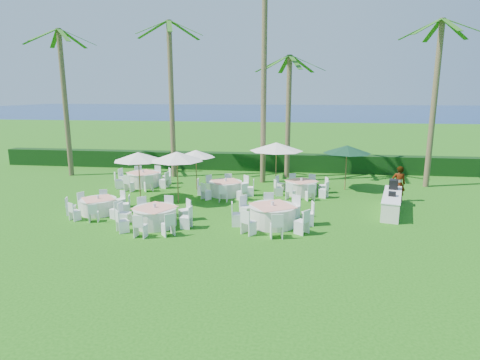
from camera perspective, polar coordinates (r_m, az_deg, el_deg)
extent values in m
plane|color=#1A580F|center=(17.29, -7.61, -5.87)|extent=(120.00, 120.00, 0.00)
cube|color=black|center=(28.58, -1.27, 2.70)|extent=(34.00, 1.00, 1.20)
plane|color=navy|center=(118.03, 5.78, 9.62)|extent=(260.00, 260.00, 0.00)
cylinder|color=silver|center=(19.25, -19.45, -3.57)|extent=(1.52, 1.52, 0.66)
cylinder|color=silver|center=(19.17, -19.52, -2.59)|extent=(1.59, 1.59, 0.03)
cube|color=#FF9F82|center=(19.16, -19.53, -2.52)|extent=(1.73, 1.73, 0.01)
cylinder|color=silver|center=(19.14, -19.55, -2.27)|extent=(0.11, 0.11, 0.14)
cube|color=white|center=(19.05, -15.94, -3.29)|extent=(0.46, 0.46, 0.79)
cube|color=white|center=(19.91, -16.67, -2.67)|extent=(0.50, 0.50, 0.79)
cube|color=white|center=(20.37, -18.90, -2.49)|extent=(0.46, 0.46, 0.79)
cube|color=white|center=(20.20, -21.41, -2.80)|extent=(0.50, 0.50, 0.79)
cube|color=white|center=(19.49, -22.91, -3.46)|extent=(0.46, 0.46, 0.79)
cube|color=white|center=(18.62, -22.46, -4.13)|extent=(0.50, 0.50, 0.79)
cube|color=white|center=(18.11, -20.10, -4.38)|extent=(0.46, 0.46, 0.79)
cube|color=white|center=(18.30, -17.32, -4.02)|extent=(0.50, 0.50, 0.79)
cylinder|color=silver|center=(16.86, -11.99, -5.18)|extent=(1.72, 1.72, 0.75)
cylinder|color=silver|center=(16.75, -12.05, -3.93)|extent=(1.79, 1.79, 0.03)
cube|color=#FF9F82|center=(16.75, -12.05, -3.85)|extent=(1.86, 1.86, 0.01)
cylinder|color=silver|center=(16.72, -12.06, -3.57)|extent=(0.12, 0.12, 0.16)
cube|color=white|center=(17.34, -7.85, -4.28)|extent=(0.59, 0.59, 0.90)
cube|color=white|center=(18.02, -10.28, -3.72)|extent=(0.45, 0.45, 0.90)
cube|color=white|center=(18.05, -13.56, -3.84)|extent=(0.59, 0.59, 0.90)
cube|color=white|center=(17.42, -16.06, -4.58)|extent=(0.45, 0.45, 0.90)
cube|color=white|center=(16.44, -16.39, -5.61)|extent=(0.59, 0.59, 0.90)
cube|color=white|center=(15.68, -13.98, -6.33)|extent=(0.45, 0.45, 0.90)
cube|color=white|center=(15.65, -10.20, -6.20)|extent=(0.59, 0.59, 0.90)
cube|color=white|center=(16.35, -7.67, -5.29)|extent=(0.45, 0.45, 0.90)
cylinder|color=silver|center=(16.61, 4.63, -5.10)|extent=(1.87, 1.87, 0.81)
cylinder|color=silver|center=(16.49, 4.66, -3.72)|extent=(1.95, 1.95, 0.03)
cube|color=#FF9F82|center=(16.49, 4.66, -3.63)|extent=(2.08, 2.08, 0.01)
cylinder|color=silver|center=(16.46, 4.67, -3.35)|extent=(0.13, 0.13, 0.17)
cube|color=white|center=(16.81, 9.61, -4.74)|extent=(0.52, 0.52, 0.97)
cube|color=white|center=(17.70, 7.61, -3.79)|extent=(0.63, 0.63, 0.97)
cube|color=white|center=(17.98, 4.15, -3.46)|extent=(0.52, 0.52, 0.97)
cube|color=white|center=(17.50, 0.91, -3.88)|extent=(0.63, 0.63, 0.97)
cube|color=white|center=(16.50, -0.43, -4.88)|extent=(0.52, 0.52, 0.97)
cube|color=white|center=(15.53, 1.23, -5.99)|extent=(0.63, 0.63, 0.97)
cube|color=white|center=(15.21, 5.22, -6.44)|extent=(0.52, 0.52, 0.97)
cube|color=white|center=(15.76, 8.79, -5.86)|extent=(0.63, 0.63, 0.97)
cylinder|color=silver|center=(24.16, -13.57, 0.07)|extent=(1.79, 1.79, 0.78)
cylinder|color=silver|center=(24.08, -13.62, 1.00)|extent=(1.86, 1.86, 0.03)
cube|color=#FF9F82|center=(24.08, -13.62, 1.05)|extent=(2.01, 2.01, 0.01)
cylinder|color=silver|center=(24.06, -13.63, 1.25)|extent=(0.12, 0.12, 0.17)
cube|color=white|center=(24.44, -10.37, 0.54)|extent=(0.60, 0.60, 0.93)
cube|color=white|center=(25.29, -11.82, 0.87)|extent=(0.52, 0.52, 0.93)
cube|color=white|center=(25.49, -14.18, 0.85)|extent=(0.60, 0.60, 0.93)
cube|color=white|center=(24.95, -16.24, 0.48)|extent=(0.52, 0.52, 0.93)
cube|color=white|center=(23.94, -16.86, -0.04)|extent=(0.60, 0.60, 0.93)
cube|color=white|center=(23.03, -15.51, -0.43)|extent=(0.52, 0.52, 0.93)
cube|color=white|center=(22.81, -12.90, -0.41)|extent=(0.60, 0.60, 0.93)
cube|color=white|center=(23.40, -10.74, 0.00)|extent=(0.52, 0.52, 0.93)
cylinder|color=silver|center=(21.40, -2.04, -1.22)|extent=(1.67, 1.67, 0.72)
cylinder|color=silver|center=(21.31, -2.05, -0.25)|extent=(1.74, 1.74, 0.03)
cube|color=#FF9F82|center=(21.31, -2.05, -0.18)|extent=(1.81, 1.81, 0.01)
cylinder|color=silver|center=(21.29, -2.05, 0.04)|extent=(0.12, 0.12, 0.15)
cube|color=white|center=(21.30, 1.45, -1.08)|extent=(0.44, 0.44, 0.87)
cube|color=white|center=(22.21, 0.56, -0.52)|extent=(0.57, 0.57, 0.87)
cube|color=white|center=(22.65, -1.72, -0.27)|extent=(0.44, 0.44, 0.87)
cube|color=white|center=(22.38, -4.17, -0.45)|extent=(0.57, 0.57, 0.87)
cube|color=white|center=(21.55, -5.50, -0.98)|extent=(0.44, 0.44, 0.87)
cube|color=white|center=(20.60, -4.85, -1.58)|extent=(0.57, 0.57, 0.87)
cube|color=white|center=(20.12, -2.41, -1.89)|extent=(0.44, 0.44, 0.87)
cube|color=white|center=(20.42, 0.28, -1.66)|extent=(0.57, 0.57, 0.87)
cylinder|color=silver|center=(21.81, 8.69, -1.11)|extent=(1.64, 1.64, 0.71)
cylinder|color=silver|center=(21.73, 8.72, -0.17)|extent=(1.71, 1.71, 0.03)
cube|color=#FF9F82|center=(21.73, 8.73, -0.11)|extent=(1.87, 1.87, 0.01)
cylinder|color=silver|center=(21.71, 8.73, 0.11)|extent=(0.11, 0.11, 0.15)
cube|color=white|center=(22.27, 11.79, -0.77)|extent=(0.51, 0.51, 0.85)
cube|color=white|center=(22.94, 10.03, -0.31)|extent=(0.53, 0.53, 0.85)
cube|color=white|center=(22.97, 7.59, -0.22)|extent=(0.51, 0.51, 0.85)
cube|color=white|center=(22.34, 5.71, -0.53)|extent=(0.53, 0.53, 0.85)
cube|color=white|center=(21.39, 5.48, -1.10)|extent=(0.51, 0.51, 0.85)
cube|color=white|center=(20.67, 7.22, -1.61)|extent=(0.53, 0.53, 0.85)
cube|color=white|center=(20.64, 9.94, -1.72)|extent=(0.51, 0.51, 0.85)
cube|color=white|center=(21.32, 11.83, -1.35)|extent=(0.53, 0.53, 0.85)
cylinder|color=brown|center=(20.84, -14.11, 0.37)|extent=(0.06, 0.06, 2.37)
cone|color=white|center=(20.65, -14.27, 3.27)|extent=(2.47, 2.47, 0.43)
sphere|color=brown|center=(20.63, -14.29, 3.67)|extent=(0.09, 0.09, 0.09)
cylinder|color=brown|center=(19.95, -8.86, 0.21)|extent=(0.06, 0.06, 2.47)
cone|color=white|center=(19.75, -8.97, 3.36)|extent=(2.58, 2.58, 0.44)
sphere|color=brown|center=(19.73, -8.98, 3.79)|extent=(0.10, 0.10, 0.10)
cylinder|color=brown|center=(22.54, -6.24, 1.30)|extent=(0.05, 0.05, 2.18)
cone|color=white|center=(22.38, -6.30, 3.76)|extent=(2.15, 2.15, 0.39)
sphere|color=brown|center=(22.36, -6.30, 4.10)|extent=(0.09, 0.09, 0.09)
cylinder|color=brown|center=(22.62, 5.14, 1.86)|extent=(0.06, 0.06, 2.56)
cone|color=white|center=(22.44, 5.19, 4.75)|extent=(2.99, 2.99, 0.46)
sphere|color=brown|center=(22.42, 5.20, 5.16)|extent=(0.10, 0.10, 0.10)
cylinder|color=brown|center=(23.18, 14.83, 1.58)|extent=(0.06, 0.06, 2.43)
cone|color=#0E361F|center=(23.01, 14.97, 4.25)|extent=(2.66, 2.66, 0.44)
sphere|color=brown|center=(22.99, 14.99, 4.62)|extent=(0.10, 0.10, 0.10)
cube|color=silver|center=(19.62, 20.75, -3.14)|extent=(1.62, 3.70, 0.82)
cube|color=white|center=(19.52, 20.84, -1.93)|extent=(1.67, 3.75, 0.04)
cube|color=black|center=(20.52, 21.00, -0.57)|extent=(0.52, 0.59, 0.45)
cube|color=black|center=(19.14, 20.83, -1.87)|extent=(0.39, 0.39, 0.18)
imported|color=gray|center=(21.53, 21.62, -0.52)|extent=(0.67, 0.45, 1.81)
cylinder|color=brown|center=(28.42, -23.59, 9.81)|extent=(0.32, 0.32, 9.26)
cube|color=#1D5515|center=(28.32, -22.12, 18.34)|extent=(2.21, 0.81, 1.00)
cube|color=#1D5515|center=(29.37, -22.68, 18.05)|extent=(0.87, 2.20, 1.00)
cube|color=#1D5515|center=(29.68, -24.81, 17.81)|extent=(1.74, 1.78, 1.00)
cube|color=#1D5515|center=(28.96, -26.50, 17.82)|extent=(2.21, 0.81, 1.00)
cube|color=#1D5515|center=(27.89, -26.08, 18.12)|extent=(0.87, 2.20, 1.00)
cube|color=#1D5515|center=(27.56, -23.82, 18.40)|extent=(1.74, 1.78, 1.00)
cylinder|color=brown|center=(26.06, -9.70, 10.97)|extent=(0.32, 0.32, 9.67)
cube|color=#1D5515|center=(25.83, -7.79, 20.70)|extent=(2.22, 0.71, 1.00)
cube|color=#1D5515|center=(26.92, -7.93, 20.35)|extent=(1.66, 1.84, 1.00)
cube|color=#1D5515|center=(27.42, -10.11, 20.13)|extent=(0.97, 2.18, 1.00)
cube|color=#1D5515|center=(26.87, -12.24, 20.21)|extent=(2.22, 0.71, 1.00)
cube|color=#1D5515|center=(25.79, -12.29, 20.55)|extent=(1.66, 1.84, 1.00)
cube|color=#1D5515|center=(25.25, -10.02, 20.83)|extent=(0.97, 2.18, 1.00)
cylinder|color=brown|center=(24.06, 3.42, 14.02)|extent=(0.32, 0.32, 12.19)
cylinder|color=brown|center=(25.74, 6.87, 8.77)|extent=(0.32, 0.32, 7.63)
cube|color=#1D5515|center=(25.52, 9.56, 16.14)|extent=(2.21, 0.75, 1.00)
cube|color=#1D5515|center=(26.56, 8.76, 16.01)|extent=(1.69, 1.82, 1.00)
cube|color=#1D5515|center=(26.81, 6.37, 16.04)|extent=(0.93, 2.19, 1.00)
cube|color=#1D5515|center=(26.03, 4.63, 16.19)|extent=(2.21, 0.75, 1.00)
cube|color=#1D5515|center=(24.97, 5.27, 16.34)|extent=(1.69, 1.82, 1.00)
cube|color=#1D5515|center=(24.71, 7.83, 16.33)|extent=(0.93, 2.19, 1.00)
cylinder|color=brown|center=(25.30, 25.84, 9.46)|extent=(0.32, 0.32, 9.29)
cube|color=#1D5515|center=(25.42, 29.33, 18.57)|extent=(2.12, 1.17, 1.00)
cube|color=#1D5515|center=(26.40, 28.23, 18.39)|extent=(1.96, 1.50, 1.00)
cube|color=#1D5515|center=(26.53, 25.76, 18.58)|extent=(0.48, 2.22, 1.00)
cube|color=#1D5515|center=(25.68, 24.20, 18.96)|extent=(2.12, 1.17, 1.00)
cube|color=#1D5515|center=(24.67, 25.17, 19.20)|extent=(1.96, 1.50, 1.00)
cube|color=#1D5515|center=(24.53, 27.84, 19.00)|extent=(0.48, 2.22, 1.00)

